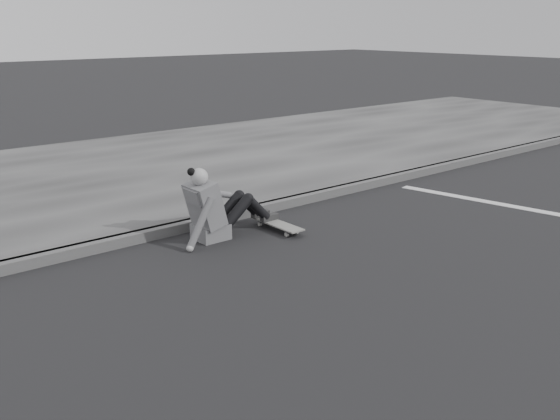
% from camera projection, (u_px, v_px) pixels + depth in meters
% --- Properties ---
extents(ground, '(80.00, 80.00, 0.00)m').
position_uv_depth(ground, '(451.00, 257.00, 6.70)').
color(ground, black).
rests_on(ground, ground).
extents(curb, '(24.00, 0.16, 0.12)m').
position_uv_depth(curb, '(294.00, 201.00, 8.59)').
color(curb, '#464646').
rests_on(curb, ground).
extents(sidewalk, '(24.00, 6.00, 0.12)m').
position_uv_depth(sidewalk, '(181.00, 164.00, 10.82)').
color(sidewalk, '#3B3B3B').
rests_on(sidewalk, ground).
extents(skateboard, '(0.20, 0.78, 0.09)m').
position_uv_depth(skateboard, '(278.00, 224.00, 7.55)').
color(skateboard, gray).
rests_on(skateboard, ground).
extents(seated_woman, '(1.38, 0.46, 0.88)m').
position_uv_depth(seated_woman, '(215.00, 208.00, 7.20)').
color(seated_woman, '#57575A').
rests_on(seated_woman, ground).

